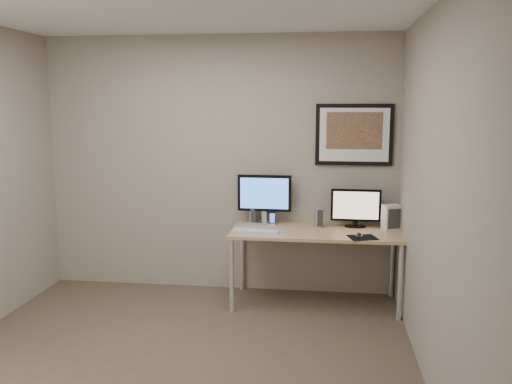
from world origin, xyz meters
TOP-DOWN VIEW (x-y plane):
  - floor at (0.00, 0.00)m, footprint 3.60×3.60m
  - room at (0.00, 0.45)m, footprint 3.60×3.60m
  - desk at (1.00, 1.35)m, footprint 1.60×0.70m
  - framed_art at (1.35, 1.68)m, footprint 0.75×0.04m
  - monitor_large at (0.48, 1.59)m, footprint 0.54×0.18m
  - monitor_tv at (1.38, 1.53)m, footprint 0.48×0.11m
  - speaker_left at (0.36, 1.60)m, footprint 0.08×0.08m
  - speaker_right at (1.02, 1.48)m, footprint 0.10×0.10m
  - phone_dock at (0.57, 1.51)m, footprint 0.07×0.07m
  - keyboard at (0.44, 1.22)m, footprint 0.47×0.20m
  - mousepad at (1.42, 1.12)m, footprint 0.30×0.28m
  - mouse at (1.39, 1.15)m, footprint 0.06×0.10m
  - fan_unit at (1.71, 1.46)m, footprint 0.19×0.17m

SIDE VIEW (x-z plane):
  - floor at x=0.00m, z-range 0.00..0.00m
  - desk at x=1.00m, z-range 0.30..1.03m
  - mousepad at x=1.42m, z-range 0.73..0.73m
  - keyboard at x=0.44m, z-range 0.73..0.75m
  - mouse at x=1.39m, z-range 0.73..0.77m
  - phone_dock at x=0.57m, z-range 0.73..0.86m
  - speaker_left at x=0.36m, z-range 0.73..0.89m
  - speaker_right at x=1.02m, z-range 0.73..0.92m
  - fan_unit at x=1.71m, z-range 0.73..0.97m
  - monitor_tv at x=1.38m, z-range 0.74..1.12m
  - monitor_large at x=0.48m, z-range 0.76..1.25m
  - framed_art at x=1.35m, z-range 1.32..1.92m
  - room at x=0.00m, z-range -0.16..3.44m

